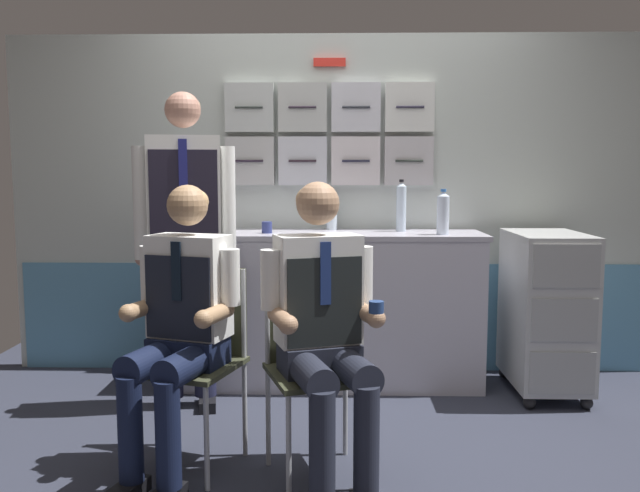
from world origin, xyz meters
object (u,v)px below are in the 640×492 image
object	(u,v)px
folding_chair_left	(199,342)
crew_member_center	(324,321)
folding_chair_center	(313,348)
crew_member_left	(179,318)
crew_member_standing	(185,222)
paper_cup_blue	(216,225)
water_bottle_tall	(332,213)
service_trolley	(546,308)

from	to	relation	value
folding_chair_left	crew_member_center	xyz separation A→B (m)	(0.56, -0.25, 0.16)
folding_chair_center	crew_member_left	bearing A→B (deg)	-173.67
folding_chair_left	crew_member_standing	distance (m)	0.84
crew_member_standing	paper_cup_blue	bearing A→B (deg)	81.30
crew_member_center	crew_member_standing	bearing A→B (deg)	130.26
crew_member_center	water_bottle_tall	xyz separation A→B (m)	(0.02, 1.54, 0.35)
folding_chair_center	crew_member_standing	bearing A→B (deg)	133.59
crew_member_center	crew_member_left	bearing A→B (deg)	171.41
crew_member_left	folding_chair_center	xyz separation A→B (m)	(0.56, 0.06, -0.14)
folding_chair_left	crew_member_center	world-z (taller)	crew_member_center
crew_member_center	crew_member_standing	distance (m)	1.23
crew_member_standing	water_bottle_tall	size ratio (longest dim) A/B	7.38
water_bottle_tall	folding_chair_left	bearing A→B (deg)	-114.34
crew_member_left	paper_cup_blue	world-z (taller)	crew_member_left
service_trolley	paper_cup_blue	world-z (taller)	paper_cup_blue
crew_member_center	paper_cup_blue	size ratio (longest dim) A/B	17.29
service_trolley	crew_member_left	bearing A→B (deg)	-149.88
folding_chair_center	crew_member_standing	xyz separation A→B (m)	(-0.71, 0.75, 0.49)
service_trolley	crew_member_standing	xyz separation A→B (m)	(-2.03, -0.28, 0.52)
water_bottle_tall	crew_member_center	bearing A→B (deg)	-90.73
paper_cup_blue	water_bottle_tall	bearing A→B (deg)	10.78
service_trolley	water_bottle_tall	size ratio (longest dim) A/B	4.07
crew_member_center	paper_cup_blue	bearing A→B (deg)	116.05
crew_member_left	crew_member_center	distance (m)	0.62
crew_member_left	service_trolley	bearing A→B (deg)	30.12
folding_chair_left	water_bottle_tall	bearing A→B (deg)	65.66
crew_member_left	folding_chair_center	size ratio (longest dim) A/B	1.44
crew_member_center	water_bottle_tall	distance (m)	1.58
folding_chair_left	crew_member_center	bearing A→B (deg)	-23.86
paper_cup_blue	folding_chair_left	bearing A→B (deg)	-83.93
crew_member_left	folding_chair_center	distance (m)	0.58
folding_chair_left	crew_member_standing	xyz separation A→B (m)	(-0.20, 0.65, 0.49)
crew_member_left	crew_member_standing	world-z (taller)	crew_member_standing
water_bottle_tall	crew_member_standing	bearing A→B (deg)	-140.85
crew_member_standing	paper_cup_blue	world-z (taller)	crew_member_standing
service_trolley	water_bottle_tall	distance (m)	1.40
paper_cup_blue	service_trolley	bearing A→B (deg)	-6.50
folding_chair_left	paper_cup_blue	xyz separation A→B (m)	(-0.12, 1.15, 0.43)
folding_chair_left	folding_chair_center	size ratio (longest dim) A/B	1.00
crew_member_standing	crew_member_left	bearing A→B (deg)	-79.48
water_bottle_tall	paper_cup_blue	world-z (taller)	water_bottle_tall
crew_member_standing	paper_cup_blue	distance (m)	0.51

